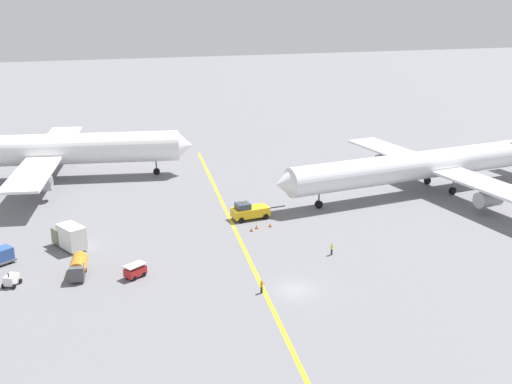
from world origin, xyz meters
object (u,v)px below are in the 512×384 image
Objects in this scene: gse_baggage_cart_near_cluster at (135,271)px; ground_crew_marshaller_foreground at (332,249)px; airliner_being_pushed at (428,165)px; gse_fuel_bowser_stubby at (78,267)px; traffic_cone_nose_left at (270,225)px; gse_catering_truck_tall at (69,236)px; gse_gpu_cart_small at (11,280)px; traffic_cone_nose_right at (256,227)px; airliner_at_gate_left at (57,150)px; pushback_tug at (249,211)px; gse_container_dolly_flat at (1,256)px; traffic_cone_wingtip_port at (251,229)px; ground_crew_ramp_agent_by_cones at (262,287)px.

gse_baggage_cart_near_cluster is 1.93× the size of ground_crew_marshaller_foreground.
airliner_being_pushed is 11.63× the size of gse_fuel_bowser_stubby.
gse_baggage_cart_near_cluster is at bearing -152.37° from traffic_cone_nose_left.
gse_catering_truck_tall is at bearing -173.14° from airliner_being_pushed.
gse_gpu_cart_small is 4.31× the size of traffic_cone_nose_right.
gse_fuel_bowser_stubby is (-61.29, -17.32, -3.57)m from airliner_being_pushed.
pushback_tug is (28.03, -33.16, -4.35)m from airliner_at_gate_left.
gse_container_dolly_flat reaches higher than gse_gpu_cart_small.
gse_fuel_bowser_stubby is at bearing -88.28° from airliner_at_gate_left.
airliner_being_pushed is at bearing 8.19° from gse_container_dolly_flat.
pushback_tug is 15.11× the size of traffic_cone_nose_right.
gse_catering_truck_tall reaches higher than traffic_cone_nose_right.
gse_gpu_cart_small is at bearing 175.14° from ground_crew_marshaller_foreground.
traffic_cone_nose_left is at bearing 17.57° from gse_fuel_bowser_stubby.
traffic_cone_nose_left is at bearing 15.28° from traffic_cone_wingtip_port.
ground_crew_marshaller_foreground is 13.43m from traffic_cone_nose_left.
traffic_cone_nose_left is (8.26, 20.43, -0.55)m from ground_crew_ramp_agent_by_cones.
gse_baggage_cart_near_cluster is at bearing -30.50° from gse_container_dolly_flat.
gse_fuel_bowser_stubby is at bearing -153.26° from pushback_tug.
pushback_tug is 37.07m from gse_gpu_cart_small.
airliner_being_pushed reaches higher than gse_baggage_cart_near_cluster.
ground_crew_ramp_agent_by_cones is (28.19, -11.22, 0.04)m from gse_gpu_cart_small.
pushback_tug is at bearing 9.87° from gse_container_dolly_flat.
traffic_cone_wingtip_port is (-7.67, 11.79, -0.57)m from ground_crew_marshaller_foreground.
gse_fuel_bowser_stubby reaches higher than gse_baggage_cart_near_cluster.
traffic_cone_nose_left is (21.88, 11.45, -0.58)m from gse_baggage_cart_near_cluster.
airliner_at_gate_left reaches higher than gse_catering_truck_tall.
gse_gpu_cart_small is 37.59m from traffic_cone_nose_left.
gse_catering_truck_tall reaches higher than traffic_cone_nose_left.
gse_baggage_cart_near_cluster is 16.31m from ground_crew_ramp_agent_by_cones.
gse_baggage_cart_near_cluster is 26.29m from ground_crew_marshaller_foreground.
traffic_cone_nose_right is at bearing 73.49° from ground_crew_ramp_agent_by_cones.
traffic_cone_wingtip_port is at bearing -164.72° from traffic_cone_nose_left.
ground_crew_ramp_agent_by_cones is 2.68× the size of traffic_cone_wingtip_port.
ground_crew_ramp_agent_by_cones is 2.68× the size of traffic_cone_nose_left.
traffic_cone_nose_right is 1.00× the size of traffic_cone_wingtip_port.
airliner_being_pushed is at bearing 13.45° from traffic_cone_nose_right.
gse_gpu_cart_small is 14.74m from gse_baggage_cart_near_cluster.
airliner_at_gate_left is 8.07× the size of gse_catering_truck_tall.
pushback_tug is at bearing 26.74° from gse_fuel_bowser_stubby.
gse_baggage_cart_near_cluster is at bearing 177.31° from ground_crew_marshaller_foreground.
ground_crew_ramp_agent_by_cones is 14.83m from ground_crew_marshaller_foreground.
ground_crew_marshaller_foreground reaches higher than traffic_cone_nose_right.
ground_crew_ramp_agent_by_cones is at bearing -148.49° from ground_crew_marshaller_foreground.
gse_catering_truck_tall is 27.13m from traffic_cone_nose_right.
gse_catering_truck_tall reaches higher than gse_fuel_bowser_stubby.
traffic_cone_wingtip_port is (25.31, 8.15, -1.05)m from gse_fuel_bowser_stubby.
gse_catering_truck_tall is at bearing 17.31° from gse_container_dolly_flat.
pushback_tug reaches higher than ground_crew_marshaller_foreground.
gse_baggage_cart_near_cluster is at bearing 146.58° from ground_crew_ramp_agent_by_cones.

